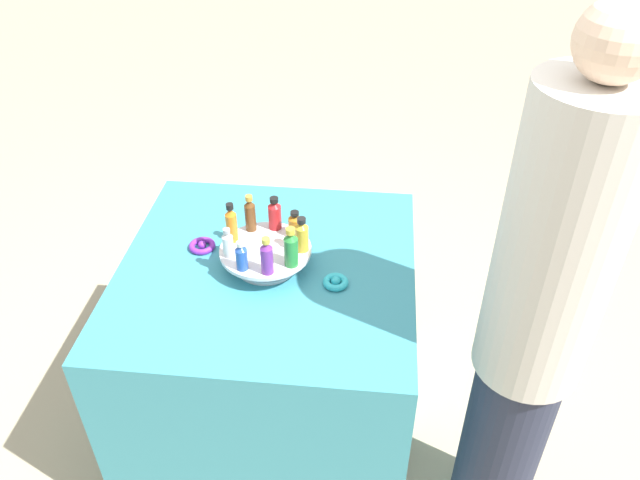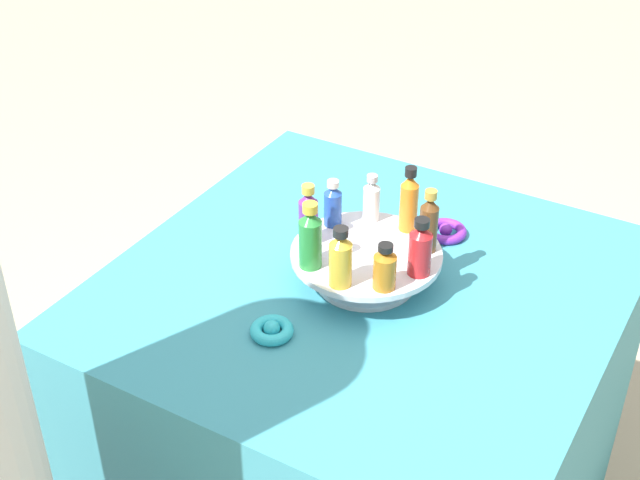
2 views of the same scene
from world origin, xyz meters
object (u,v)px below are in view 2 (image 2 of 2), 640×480
bottle_clear (371,199)px  bottle_blue (333,205)px  ribbon_bow_purple (446,231)px  bottle_purple (308,216)px  bottle_brown (429,223)px  bottle_green (310,238)px  ribbon_bow_teal (272,330)px  bottle_orange (409,201)px  bottle_red (420,249)px  bottle_gold (340,259)px  bottle_amber (385,268)px  display_stand (366,263)px

bottle_clear → bottle_blue: bearing=-46.7°
ribbon_bow_purple → bottle_purple: bearing=-35.5°
bottle_brown → ribbon_bow_purple: (-0.16, -0.03, -0.12)m
bottle_green → ribbon_bow_purple: bottle_green is taller
bottle_purple → ribbon_bow_teal: bearing=12.0°
bottle_clear → bottle_purple: 0.15m
bottle_brown → bottle_orange: size_ratio=0.94×
bottle_red → ribbon_bow_purple: (-0.24, -0.04, -0.11)m
bottle_red → ribbon_bow_purple: size_ratio=1.31×
bottle_purple → bottle_gold: bearing=53.3°
bottle_amber → ribbon_bow_purple: 0.32m
bottle_red → bottle_brown: (-0.08, -0.02, 0.01)m
bottle_blue → bottle_orange: bearing=113.3°
bottle_blue → bottle_brown: bottle_brown is taller
display_stand → ribbon_bow_purple: (-0.22, 0.07, -0.03)m
ribbon_bow_purple → ribbon_bow_teal: 0.47m
bottle_green → bottle_brown: size_ratio=1.03×
bottle_green → bottle_purple: bearing=-146.7°
bottle_blue → bottle_brown: bearing=93.3°
bottle_blue → bottle_red: (0.06, 0.21, 0.01)m
bottle_blue → bottle_amber: size_ratio=1.08×
bottle_amber → bottle_brown: 0.15m
bottle_amber → bottle_orange: bearing=-166.7°
bottle_brown → ribbon_bow_purple: bearing=-170.7°
bottle_gold → bottle_purple: bearing=-126.7°
bottle_blue → bottle_green: bottle_green is taller
bottle_brown → bottle_purple: bearing=-66.7°
ribbon_bow_teal → display_stand: bearing=163.1°
bottle_purple → bottle_red: (-0.01, 0.22, -0.00)m
ribbon_bow_purple → bottle_brown: bearing=9.3°
bottle_clear → bottle_red: 0.20m
bottle_amber → bottle_red: bearing=153.3°
bottle_clear → ribbon_bow_purple: (-0.12, 0.11, -0.10)m
bottle_amber → bottle_red: bottle_red is taller
display_stand → bottle_brown: bearing=123.3°
display_stand → bottle_red: bearing=83.3°
bottle_purple → bottle_amber: bottle_purple is taller
display_stand → bottle_gold: bearing=3.3°
bottle_clear → bottle_orange: bearing=93.3°
bottle_red → bottle_orange: bottle_orange is taller
bottle_blue → bottle_brown: (-0.01, 0.20, 0.01)m
bottle_clear → bottle_amber: size_ratio=1.10×
display_stand → bottle_amber: bottle_amber is taller
display_stand → bottle_clear: size_ratio=2.89×
bottle_clear → bottle_brown: size_ratio=0.77×
bottle_red → bottle_orange: (-0.12, -0.08, 0.01)m
bottle_gold → bottle_amber: 0.08m
bottle_clear → bottle_red: bottle_red is taller
bottle_purple → bottle_green: bearing=33.3°
bottle_gold → bottle_orange: bearing=173.3°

